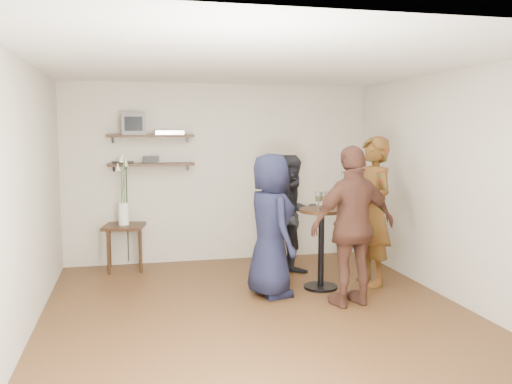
# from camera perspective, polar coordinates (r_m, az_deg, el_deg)

# --- Properties ---
(room) EXTENTS (4.58, 5.08, 2.68)m
(room) POSITION_cam_1_polar(r_m,az_deg,el_deg) (5.57, 0.34, 0.01)
(room) COLOR #442716
(room) RESTS_ON ground
(shelf_upper) EXTENTS (1.20, 0.25, 0.04)m
(shelf_upper) POSITION_cam_1_polar(r_m,az_deg,el_deg) (7.77, -11.02, 5.82)
(shelf_upper) COLOR black
(shelf_upper) RESTS_ON room
(shelf_lower) EXTENTS (1.20, 0.25, 0.04)m
(shelf_lower) POSITION_cam_1_polar(r_m,az_deg,el_deg) (7.78, -10.96, 2.87)
(shelf_lower) COLOR black
(shelf_lower) RESTS_ON room
(crt_monitor) EXTENTS (0.32, 0.30, 0.30)m
(crt_monitor) POSITION_cam_1_polar(r_m,az_deg,el_deg) (7.76, -12.77, 7.01)
(crt_monitor) COLOR #59595B
(crt_monitor) RESTS_ON shelf_upper
(dvd_deck) EXTENTS (0.40, 0.24, 0.06)m
(dvd_deck) POSITION_cam_1_polar(r_m,az_deg,el_deg) (7.78, -9.11, 6.21)
(dvd_deck) COLOR silver
(dvd_deck) RESTS_ON shelf_upper
(radio) EXTENTS (0.22, 0.10, 0.10)m
(radio) POSITION_cam_1_polar(r_m,az_deg,el_deg) (7.78, -10.99, 3.37)
(radio) COLOR black
(radio) RESTS_ON shelf_lower
(power_strip) EXTENTS (0.30, 0.05, 0.03)m
(power_strip) POSITION_cam_1_polar(r_m,az_deg,el_deg) (7.83, -13.82, 3.06)
(power_strip) COLOR black
(power_strip) RESTS_ON shelf_lower
(side_table) EXTENTS (0.62, 0.62, 0.63)m
(side_table) POSITION_cam_1_polar(r_m,az_deg,el_deg) (7.71, -13.70, -4.14)
(side_table) COLOR black
(side_table) RESTS_ON room
(vase_lilies) EXTENTS (0.19, 0.20, 0.99)m
(vase_lilies) POSITION_cam_1_polar(r_m,az_deg,el_deg) (7.64, -13.79, -1.06)
(vase_lilies) COLOR white
(vase_lilies) RESTS_ON side_table
(drinks_table) EXTENTS (0.54, 0.54, 0.99)m
(drinks_table) POSITION_cam_1_polar(r_m,az_deg,el_deg) (6.65, 6.88, -4.77)
(drinks_table) COLOR black
(drinks_table) RESTS_ON room
(wine_glass_fl) EXTENTS (0.07, 0.07, 0.21)m
(wine_glass_fl) POSITION_cam_1_polar(r_m,az_deg,el_deg) (6.52, 6.57, -0.58)
(wine_glass_fl) COLOR silver
(wine_glass_fl) RESTS_ON drinks_table
(wine_glass_fr) EXTENTS (0.07, 0.07, 0.22)m
(wine_glass_fr) POSITION_cam_1_polar(r_m,az_deg,el_deg) (6.57, 7.58, -0.51)
(wine_glass_fr) COLOR silver
(wine_glass_fr) RESTS_ON drinks_table
(wine_glass_bl) EXTENTS (0.06, 0.06, 0.19)m
(wine_glass_bl) POSITION_cam_1_polar(r_m,az_deg,el_deg) (6.62, 6.66, -0.59)
(wine_glass_bl) COLOR silver
(wine_glass_bl) RESTS_ON drinks_table
(wine_glass_br) EXTENTS (0.07, 0.07, 0.20)m
(wine_glass_br) POSITION_cam_1_polar(r_m,az_deg,el_deg) (6.61, 7.16, -0.54)
(wine_glass_br) COLOR silver
(wine_glass_br) RESTS_ON drinks_table
(person_plaid) EXTENTS (0.49, 0.70, 1.86)m
(person_plaid) POSITION_cam_1_polar(r_m,az_deg,el_deg) (6.90, 12.17, -1.97)
(person_plaid) COLOR #AB2413
(person_plaid) RESTS_ON room
(person_dark) EXTENTS (0.90, 0.78, 1.61)m
(person_dark) POSITION_cam_1_polar(r_m,az_deg,el_deg) (7.20, 3.86, -2.50)
(person_dark) COLOR black
(person_dark) RESTS_ON room
(person_navy) EXTENTS (0.68, 0.90, 1.67)m
(person_navy) POSITION_cam_1_polar(r_m,az_deg,el_deg) (6.30, 1.52, -3.51)
(person_navy) COLOR black
(person_navy) RESTS_ON room
(person_brown) EXTENTS (1.10, 0.61, 1.77)m
(person_brown) POSITION_cam_1_polar(r_m,az_deg,el_deg) (6.03, 10.21, -3.57)
(person_brown) COLOR #4F2C22
(person_brown) RESTS_ON room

